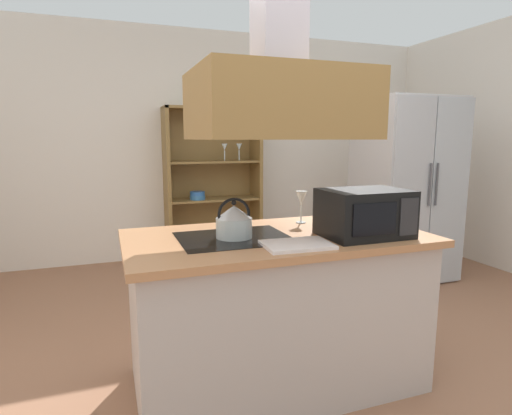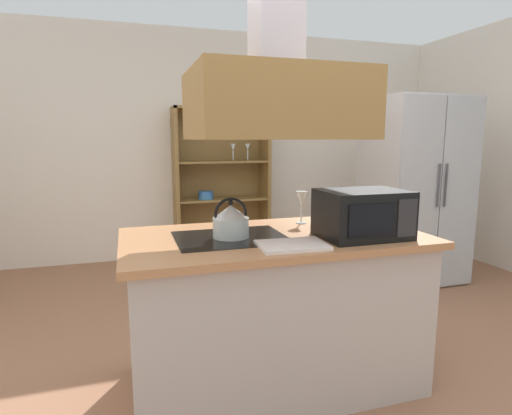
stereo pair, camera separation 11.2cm
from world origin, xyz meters
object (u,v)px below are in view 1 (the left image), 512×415
(refrigerator, at_px, (405,190))
(microwave, at_px, (365,213))
(cutting_board, at_px, (297,245))
(wine_glass_on_counter, at_px, (301,199))
(kettle, at_px, (234,221))
(dish_cabinet, at_px, (212,193))

(refrigerator, distance_m, microwave, 2.20)
(cutting_board, height_order, microwave, microwave)
(wine_glass_on_counter, bearing_deg, kettle, -154.37)
(refrigerator, relative_size, microwave, 3.99)
(microwave, height_order, wine_glass_on_counter, microwave)
(dish_cabinet, distance_m, wine_glass_on_counter, 2.51)
(refrigerator, height_order, microwave, refrigerator)
(dish_cabinet, bearing_deg, wine_glass_on_counter, -90.65)
(refrigerator, distance_m, wine_glass_on_counter, 2.05)
(dish_cabinet, height_order, microwave, dish_cabinet)
(refrigerator, bearing_deg, dish_cabinet, 140.49)
(kettle, bearing_deg, dish_cabinet, 78.66)
(kettle, bearing_deg, cutting_board, -48.75)
(cutting_board, bearing_deg, dish_cabinet, 84.23)
(cutting_board, distance_m, microwave, 0.47)
(refrigerator, height_order, wine_glass_on_counter, refrigerator)
(wine_glass_on_counter, bearing_deg, refrigerator, 32.83)
(dish_cabinet, bearing_deg, cutting_board, -95.77)
(cutting_board, height_order, wine_glass_on_counter, wine_glass_on_counter)
(cutting_board, xyz_separation_m, wine_glass_on_counter, (0.28, 0.53, 0.14))
(kettle, xyz_separation_m, wine_glass_on_counter, (0.52, 0.25, 0.06))
(kettle, relative_size, wine_glass_on_counter, 1.07)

